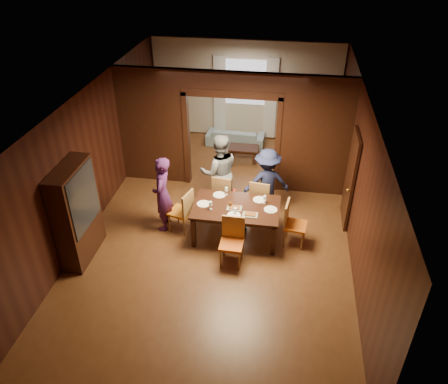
% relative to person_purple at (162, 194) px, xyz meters
% --- Properties ---
extents(floor, '(9.00, 9.00, 0.00)m').
position_rel_person_purple_xyz_m(floor, '(1.18, 0.36, -0.84)').
color(floor, '#583218').
rests_on(floor, ground).
extents(ceiling, '(5.50, 9.00, 0.02)m').
position_rel_person_purple_xyz_m(ceiling, '(1.18, 0.36, 2.06)').
color(ceiling, silver).
rests_on(ceiling, room_walls).
extents(room_walls, '(5.52, 9.01, 2.90)m').
position_rel_person_purple_xyz_m(room_walls, '(1.18, 2.25, 0.66)').
color(room_walls, black).
rests_on(room_walls, floor).
extents(person_purple, '(0.45, 0.64, 1.68)m').
position_rel_person_purple_xyz_m(person_purple, '(0.00, 0.00, 0.00)').
color(person_purple, '#451B4F').
rests_on(person_purple, floor).
extents(person_grey, '(1.06, 0.93, 1.83)m').
position_rel_person_purple_xyz_m(person_grey, '(1.05, 0.97, 0.07)').
color(person_grey, slate).
rests_on(person_grey, floor).
extents(person_navy, '(1.15, 0.85, 1.59)m').
position_rel_person_purple_xyz_m(person_navy, '(2.13, 0.89, -0.05)').
color(person_navy, '#191E40').
rests_on(person_navy, floor).
extents(sofa, '(1.71, 0.73, 0.49)m').
position_rel_person_purple_xyz_m(sofa, '(0.99, 4.21, -0.59)').
color(sofa, '#85A0AE').
rests_on(sofa, floor).
extents(serving_bowl, '(0.31, 0.31, 0.08)m').
position_rel_person_purple_xyz_m(serving_bowl, '(1.65, 0.02, -0.04)').
color(serving_bowl, black).
rests_on(serving_bowl, dining_table).
extents(dining_table, '(1.77, 1.10, 0.76)m').
position_rel_person_purple_xyz_m(dining_table, '(1.58, -0.09, -0.46)').
color(dining_table, black).
rests_on(dining_table, floor).
extents(coffee_table, '(0.80, 0.50, 0.40)m').
position_rel_person_purple_xyz_m(coffee_table, '(1.34, 3.27, -0.64)').
color(coffee_table, black).
rests_on(coffee_table, floor).
extents(chair_left, '(0.55, 0.55, 0.97)m').
position_rel_person_purple_xyz_m(chair_left, '(0.37, -0.03, -0.36)').
color(chair_left, orange).
rests_on(chair_left, floor).
extents(chair_right, '(0.49, 0.49, 0.97)m').
position_rel_person_purple_xyz_m(chair_right, '(2.80, -0.14, -0.36)').
color(chair_right, '#C05512').
rests_on(chair_right, floor).
extents(chair_far_l, '(0.49, 0.49, 0.97)m').
position_rel_person_purple_xyz_m(chair_far_l, '(1.18, 0.81, -0.36)').
color(chair_far_l, red).
rests_on(chair_far_l, floor).
extents(chair_far_r, '(0.49, 0.49, 0.97)m').
position_rel_person_purple_xyz_m(chair_far_r, '(2.02, 0.73, -0.36)').
color(chair_far_r, '#C85D12').
rests_on(chair_far_r, floor).
extents(chair_near, '(0.45, 0.45, 0.97)m').
position_rel_person_purple_xyz_m(chair_near, '(1.60, -0.93, -0.36)').
color(chair_near, '#D25613').
rests_on(chair_near, floor).
extents(hutch, '(0.40, 1.20, 2.00)m').
position_rel_person_purple_xyz_m(hutch, '(-1.35, -1.14, 0.16)').
color(hutch, black).
rests_on(hutch, floor).
extents(door_right, '(0.06, 0.90, 2.10)m').
position_rel_person_purple_xyz_m(door_right, '(3.88, 0.86, 0.21)').
color(door_right, black).
rests_on(door_right, floor).
extents(window_far, '(1.20, 0.03, 1.30)m').
position_rel_person_purple_xyz_m(window_far, '(1.18, 4.80, 0.86)').
color(window_far, silver).
rests_on(window_far, back_wall).
extents(curtain_left, '(0.35, 0.06, 2.40)m').
position_rel_person_purple_xyz_m(curtain_left, '(0.43, 4.76, 0.41)').
color(curtain_left, white).
rests_on(curtain_left, back_wall).
extents(curtain_right, '(0.35, 0.06, 2.40)m').
position_rel_person_purple_xyz_m(curtain_right, '(1.93, 4.76, 0.41)').
color(curtain_right, white).
rests_on(curtain_right, back_wall).
extents(plate_left, '(0.27, 0.27, 0.01)m').
position_rel_person_purple_xyz_m(plate_left, '(0.90, -0.11, -0.07)').
color(plate_left, white).
rests_on(plate_left, dining_table).
extents(plate_far_l, '(0.27, 0.27, 0.01)m').
position_rel_person_purple_xyz_m(plate_far_l, '(1.17, 0.27, -0.07)').
color(plate_far_l, silver).
rests_on(plate_far_l, dining_table).
extents(plate_far_r, '(0.27, 0.27, 0.01)m').
position_rel_person_purple_xyz_m(plate_far_r, '(2.02, 0.22, -0.07)').
color(plate_far_r, silver).
rests_on(plate_far_r, dining_table).
extents(plate_right, '(0.27, 0.27, 0.01)m').
position_rel_person_purple_xyz_m(plate_right, '(2.28, -0.10, -0.07)').
color(plate_right, silver).
rests_on(plate_right, dining_table).
extents(plate_near, '(0.27, 0.27, 0.01)m').
position_rel_person_purple_xyz_m(plate_near, '(1.57, -0.41, -0.07)').
color(plate_near, white).
rests_on(plate_near, dining_table).
extents(platter_a, '(0.30, 0.20, 0.04)m').
position_rel_person_purple_xyz_m(platter_a, '(1.55, -0.17, -0.06)').
color(platter_a, gray).
rests_on(platter_a, dining_table).
extents(platter_b, '(0.30, 0.20, 0.04)m').
position_rel_person_purple_xyz_m(platter_b, '(1.89, -0.35, -0.06)').
color(platter_b, gray).
rests_on(platter_b, dining_table).
extents(wineglass_left, '(0.08, 0.08, 0.18)m').
position_rel_person_purple_xyz_m(wineglass_left, '(1.08, -0.27, 0.01)').
color(wineglass_left, white).
rests_on(wineglass_left, dining_table).
extents(wineglass_far, '(0.08, 0.08, 0.18)m').
position_rel_person_purple_xyz_m(wineglass_far, '(1.31, 0.31, 0.01)').
color(wineglass_far, white).
rests_on(wineglass_far, dining_table).
extents(wineglass_right, '(0.08, 0.08, 0.18)m').
position_rel_person_purple_xyz_m(wineglass_right, '(2.14, 0.12, 0.01)').
color(wineglass_right, silver).
rests_on(wineglass_right, dining_table).
extents(tumbler, '(0.07, 0.07, 0.14)m').
position_rel_person_purple_xyz_m(tumbler, '(1.59, -0.35, -0.01)').
color(tumbler, white).
rests_on(tumbler, dining_table).
extents(condiment_jar, '(0.08, 0.08, 0.11)m').
position_rel_person_purple_xyz_m(condiment_jar, '(1.45, -0.10, -0.03)').
color(condiment_jar, '#4F2A12').
rests_on(condiment_jar, dining_table).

